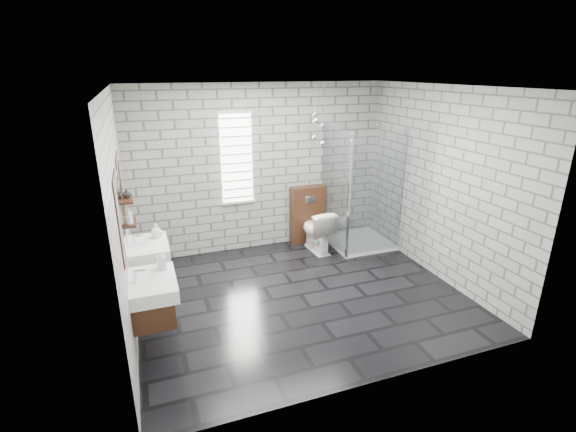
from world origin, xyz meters
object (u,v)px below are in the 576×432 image
vanity_left (149,287)px  cistern_panel (307,214)px  toilet (317,230)px  vanity_right (145,250)px  shower_enclosure (358,219)px

vanity_left → cistern_panel: vanity_left is taller
vanity_left → toilet: (2.70, 1.81, -0.40)m
vanity_right → shower_enclosure: bearing=12.0°
vanity_right → shower_enclosure: (3.41, 0.73, -0.25)m
vanity_right → vanity_left: bearing=-90.0°
cistern_panel → shower_enclosure: size_ratio=0.49×
vanity_right → toilet: (2.70, 0.82, -0.40)m
shower_enclosure → toilet: (-0.71, 0.09, -0.14)m
toilet → cistern_panel: bearing=-93.5°
cistern_panel → shower_enclosure: bearing=-36.2°
toilet → shower_enclosure: bearing=169.1°
shower_enclosure → vanity_right: bearing=-168.0°
cistern_panel → shower_enclosure: shower_enclosure is taller
cistern_panel → shower_enclosure: (0.71, -0.52, 0.00)m
cistern_panel → toilet: size_ratio=1.39×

